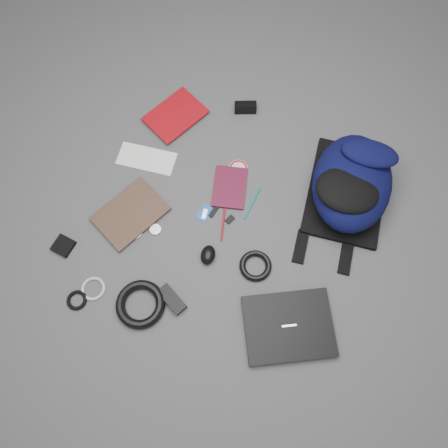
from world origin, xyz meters
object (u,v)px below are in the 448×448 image
at_px(laptop, 289,326).
at_px(compact_camera, 245,108).
at_px(pouch, 63,246).
at_px(comic_book, 115,198).
at_px(backpack, 352,183).
at_px(textbook_red, 162,103).
at_px(dvd_case, 230,187).
at_px(mouse, 208,255).
at_px(power_brick, 172,299).

distance_m(laptop, compact_camera, 0.95).
bearing_deg(pouch, comic_book, 71.99).
distance_m(backpack, textbook_red, 0.90).
bearing_deg(backpack, pouch, -153.88).
bearing_deg(dvd_case, backpack, 3.91).
relative_size(textbook_red, mouse, 3.11).
height_order(laptop, dvd_case, laptop).
relative_size(dvd_case, power_brick, 1.58).
relative_size(textbook_red, pouch, 3.35).
bearing_deg(textbook_red, pouch, -71.35).
relative_size(comic_book, mouse, 3.41).
bearing_deg(textbook_red, compact_camera, 41.28).
xyz_separation_m(backpack, textbook_red, (-0.89, 0.08, -0.09)).
xyz_separation_m(mouse, power_brick, (-0.05, -0.21, -0.01)).
bearing_deg(comic_book, mouse, 13.62).
bearing_deg(comic_book, compact_camera, 84.78).
xyz_separation_m(dvd_case, compact_camera, (-0.09, 0.37, 0.02)).
xyz_separation_m(laptop, mouse, (-0.38, 0.13, 0.00)).
xyz_separation_m(dvd_case, power_brick, (-0.01, -0.51, 0.01)).
bearing_deg(compact_camera, mouse, -103.96).
relative_size(dvd_case, mouse, 2.36).
relative_size(textbook_red, power_brick, 2.08).
bearing_deg(laptop, dvd_case, 104.66).
bearing_deg(comic_book, power_brick, -12.70).
bearing_deg(dvd_case, textbook_red, 132.77).
distance_m(backpack, compact_camera, 0.58).
xyz_separation_m(comic_book, compact_camera, (0.32, 0.61, 0.02)).
distance_m(laptop, power_brick, 0.44).
xyz_separation_m(compact_camera, pouch, (-0.40, -0.87, -0.02)).
bearing_deg(textbook_red, mouse, -26.47).
relative_size(comic_book, power_brick, 2.28).
height_order(comic_book, compact_camera, compact_camera).
bearing_deg(mouse, laptop, -30.62).
bearing_deg(backpack, laptop, -101.51).
bearing_deg(backpack, power_brick, -132.97).
xyz_separation_m(laptop, compact_camera, (-0.51, 0.80, 0.01)).
bearing_deg(pouch, mouse, 19.89).
xyz_separation_m(dvd_case, pouch, (-0.49, -0.50, 0.00)).
height_order(power_brick, pouch, power_brick).
xyz_separation_m(compact_camera, mouse, (0.13, -0.68, -0.01)).
relative_size(backpack, textbook_red, 1.94).
xyz_separation_m(backpack, dvd_case, (-0.45, -0.17, -0.09)).
relative_size(laptop, dvd_case, 1.72).
bearing_deg(mouse, textbook_red, 118.54).
distance_m(laptop, mouse, 0.40).
distance_m(backpack, pouch, 1.16).
height_order(textbook_red, mouse, mouse).
bearing_deg(mouse, pouch, -172.50).
xyz_separation_m(comic_book, mouse, (0.45, -0.07, 0.01)).
bearing_deg(comic_book, laptop, 9.25).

